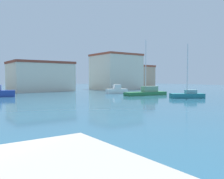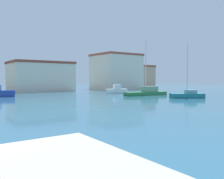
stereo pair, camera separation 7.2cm
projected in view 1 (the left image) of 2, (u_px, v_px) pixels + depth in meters
The scene contains 7 objects.
water at pixel (84, 99), 32.29m from camera, with size 160.00×160.00×0.00m, color #285670.
sailboat_teal_behind_lamppost at pixel (187, 95), 34.16m from camera, with size 4.81×3.76×7.63m.
motorboat_white_distant_east at pixel (117, 90), 44.52m from camera, with size 4.18×1.80×1.66m.
sailboat_green_outer_mooring at pixel (147, 92), 39.87m from camera, with size 7.56×2.83×9.10m.
harbor_office at pixel (40, 76), 52.94m from camera, with size 12.63×9.89×6.39m.
yacht_club at pixel (116, 72), 62.52m from camera, with size 10.58×10.05×8.99m.
waterfront_apartments at pixel (132, 77), 70.97m from camera, with size 10.22×9.49×6.54m.
Camera 1 is at (-0.66, -8.38, 2.82)m, focal length 38.78 mm.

